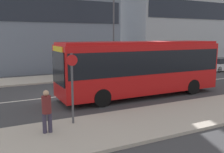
# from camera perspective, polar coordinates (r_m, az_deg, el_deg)

# --- Properties ---
(ground_plane) EXTENTS (120.00, 120.00, 0.00)m
(ground_plane) POSITION_cam_1_polar(r_m,az_deg,el_deg) (15.68, -10.44, -4.37)
(ground_plane) COLOR #3A3A3D
(sidewalk_near) EXTENTS (44.00, 3.50, 0.13)m
(sidewalk_near) POSITION_cam_1_polar(r_m,az_deg,el_deg) (10.06, -0.12, -11.65)
(sidewalk_near) COLOR #B2A899
(sidewalk_near) RESTS_ON ground_plane
(sidewalk_far) EXTENTS (44.00, 3.50, 0.13)m
(sidewalk_far) POSITION_cam_1_polar(r_m,az_deg,el_deg) (21.62, -15.13, -0.60)
(sidewalk_far) COLOR #B2A899
(sidewalk_far) RESTS_ON ground_plane
(lane_centerline) EXTENTS (41.80, 0.16, 0.01)m
(lane_centerline) POSITION_cam_1_polar(r_m,az_deg,el_deg) (15.68, -10.44, -4.35)
(lane_centerline) COLOR silver
(lane_centerline) RESTS_ON ground_plane
(city_bus) EXTENTS (10.16, 2.60, 3.32)m
(city_bus) POSITION_cam_1_polar(r_m,az_deg,el_deg) (15.23, 6.61, 2.63)
(city_bus) COLOR red
(city_bus) RESTS_ON ground_plane
(parked_car_0) EXTENTS (4.32, 1.74, 1.42)m
(parked_car_0) POSITION_cam_1_polar(r_m,az_deg,el_deg) (25.05, 15.94, 2.06)
(parked_car_0) COLOR navy
(parked_car_0) RESTS_ON ground_plane
(parked_car_1) EXTENTS (3.98, 1.69, 1.37)m
(parked_car_1) POSITION_cam_1_polar(r_m,az_deg,el_deg) (28.70, 23.72, 2.48)
(parked_car_1) COLOR silver
(parked_car_1) RESTS_ON ground_plane
(pedestrian_near_stop) EXTENTS (0.35, 0.34, 1.60)m
(pedestrian_near_stop) POSITION_cam_1_polar(r_m,az_deg,el_deg) (9.44, -14.71, -7.18)
(pedestrian_near_stop) COLOR #383347
(pedestrian_near_stop) RESTS_ON sidewalk_near
(bus_stop_sign) EXTENTS (0.44, 0.12, 2.86)m
(bus_stop_sign) POSITION_cam_1_polar(r_m,az_deg,el_deg) (10.07, -9.07, -1.54)
(bus_stop_sign) COLOR #4C4C51
(bus_stop_sign) RESTS_ON sidewalk_near
(street_lamp) EXTENTS (0.36, 0.36, 8.02)m
(street_lamp) POSITION_cam_1_polar(r_m,az_deg,el_deg) (22.12, 0.38, 12.59)
(street_lamp) COLOR #4C4C51
(street_lamp) RESTS_ON sidewalk_far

